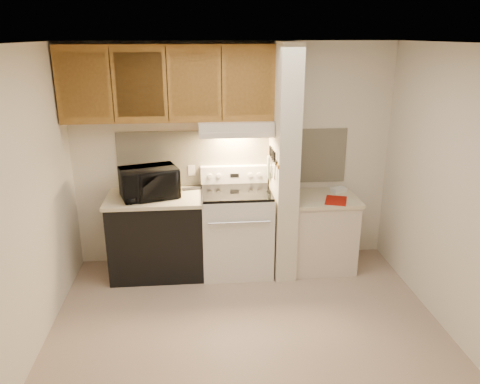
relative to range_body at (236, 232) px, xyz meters
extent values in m
plane|color=tan|center=(0.00, -1.16, -0.46)|extent=(3.60, 3.60, 0.00)
plane|color=white|center=(0.00, -1.16, 2.04)|extent=(3.60, 3.60, 0.00)
cube|color=silver|center=(0.00, 0.34, 0.79)|extent=(3.60, 2.50, 0.02)
cube|color=silver|center=(-1.80, -1.16, 0.79)|extent=(0.02, 3.00, 2.50)
cube|color=silver|center=(1.80, -1.16, 0.79)|extent=(0.02, 3.00, 2.50)
cube|color=beige|center=(0.00, 0.33, 0.78)|extent=(2.60, 0.02, 0.63)
cube|color=silver|center=(0.00, 0.00, 0.00)|extent=(0.76, 0.65, 0.92)
cube|color=black|center=(0.00, -0.32, 0.04)|extent=(0.50, 0.01, 0.30)
cylinder|color=silver|center=(0.00, -0.35, 0.26)|extent=(0.65, 0.02, 0.02)
cube|color=black|center=(0.00, 0.00, 0.48)|extent=(0.74, 0.64, 0.03)
cube|color=silver|center=(0.00, 0.28, 0.59)|extent=(0.76, 0.08, 0.20)
cube|color=black|center=(0.00, 0.24, 0.59)|extent=(0.10, 0.01, 0.04)
cylinder|color=silver|center=(-0.28, 0.24, 0.59)|extent=(0.05, 0.02, 0.05)
cylinder|color=silver|center=(-0.18, 0.24, 0.59)|extent=(0.05, 0.02, 0.05)
cylinder|color=silver|center=(0.18, 0.24, 0.59)|extent=(0.05, 0.02, 0.05)
cylinder|color=silver|center=(0.28, 0.24, 0.59)|extent=(0.05, 0.02, 0.05)
cube|color=black|center=(-0.88, 0.01, -0.03)|extent=(1.00, 0.63, 0.87)
cube|color=beige|center=(-0.88, 0.01, 0.43)|extent=(1.04, 0.67, 0.04)
cube|color=black|center=(-0.48, 0.21, 0.46)|extent=(0.23, 0.11, 0.02)
cylinder|color=#286E60|center=(-0.83, -0.09, 0.51)|extent=(0.10, 0.10, 0.11)
cube|color=beige|center=(-0.48, 0.32, 0.64)|extent=(0.08, 0.01, 0.12)
imported|color=black|center=(-0.93, -0.01, 0.61)|extent=(0.68, 0.55, 0.32)
cube|color=beige|center=(0.51, -0.01, 0.79)|extent=(0.22, 0.70, 2.50)
cube|color=olive|center=(0.39, -0.01, 0.84)|extent=(0.01, 0.70, 0.04)
cube|color=black|center=(0.39, -0.06, 0.86)|extent=(0.02, 0.42, 0.04)
cube|color=silver|center=(0.38, -0.23, 0.76)|extent=(0.01, 0.03, 0.16)
cylinder|color=black|center=(0.38, -0.21, 0.91)|extent=(0.02, 0.02, 0.10)
cube|color=silver|center=(0.38, -0.12, 0.75)|extent=(0.01, 0.04, 0.18)
cylinder|color=black|center=(0.38, -0.13, 0.91)|extent=(0.02, 0.02, 0.10)
cube|color=silver|center=(0.38, -0.07, 0.74)|extent=(0.01, 0.04, 0.20)
cylinder|color=black|center=(0.38, -0.06, 0.91)|extent=(0.02, 0.02, 0.10)
cube|color=silver|center=(0.38, 0.02, 0.76)|extent=(0.01, 0.04, 0.16)
cylinder|color=black|center=(0.38, 0.04, 0.91)|extent=(0.02, 0.02, 0.10)
cube|color=silver|center=(0.38, 0.10, 0.75)|extent=(0.01, 0.04, 0.18)
cylinder|color=black|center=(0.38, 0.10, 0.91)|extent=(0.02, 0.02, 0.10)
cube|color=slate|center=(0.38, 0.17, 0.70)|extent=(0.03, 0.10, 0.24)
cube|color=beige|center=(0.97, -0.01, -0.06)|extent=(0.70, 0.60, 0.81)
cube|color=beige|center=(0.97, -0.01, 0.37)|extent=(0.74, 0.64, 0.04)
cube|color=#921106|center=(1.07, -0.16, 0.40)|extent=(0.31, 0.36, 0.01)
cube|color=white|center=(1.19, 0.16, 0.41)|extent=(0.19, 0.16, 0.04)
cube|color=beige|center=(0.00, 0.12, 1.17)|extent=(0.78, 0.44, 0.15)
cube|color=beige|center=(0.00, -0.08, 1.12)|extent=(0.78, 0.04, 0.06)
cube|color=olive|center=(-0.69, 0.17, 1.62)|extent=(2.18, 0.33, 0.77)
cube|color=olive|center=(-1.51, 0.01, 1.62)|extent=(0.46, 0.01, 0.63)
cube|color=black|center=(-1.23, 0.01, 1.62)|extent=(0.01, 0.01, 0.73)
cube|color=olive|center=(-0.96, 0.01, 1.62)|extent=(0.46, 0.01, 0.63)
cube|color=black|center=(-0.69, 0.01, 1.62)|extent=(0.01, 0.01, 0.73)
cube|color=olive|center=(-0.42, 0.01, 1.62)|extent=(0.46, 0.01, 0.63)
cube|color=black|center=(-0.14, 0.01, 1.62)|extent=(0.01, 0.01, 0.73)
cube|color=olive|center=(0.13, 0.01, 1.62)|extent=(0.46, 0.01, 0.63)
camera|label=1|loc=(-0.41, -4.80, 2.11)|focal=35.00mm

